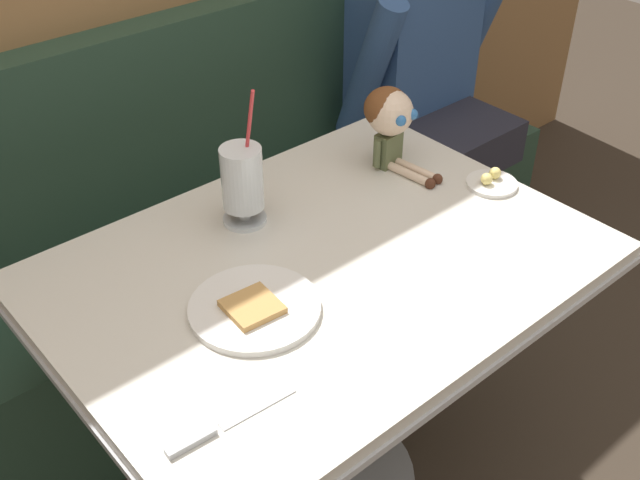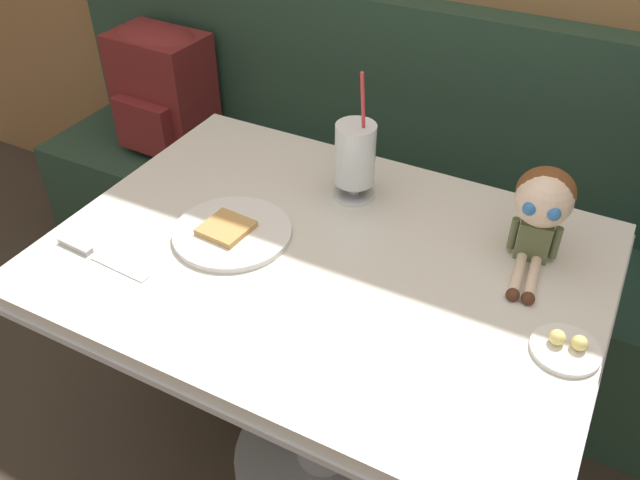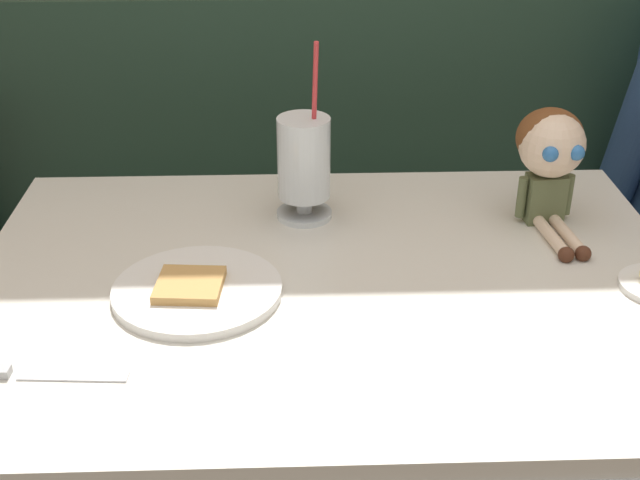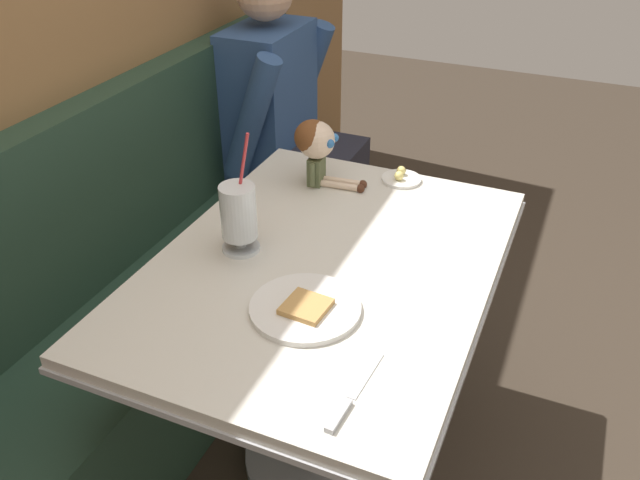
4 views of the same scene
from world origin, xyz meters
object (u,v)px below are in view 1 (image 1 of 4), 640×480
Objects in this scene: toast_plate at (254,308)px; butter_saucer at (491,182)px; butter_knife at (210,432)px; seated_doll at (390,117)px; diner_patron at (420,58)px; milkshake_glass at (242,181)px.

butter_saucer is at bearing -0.45° from toast_plate.
butter_knife is 1.06× the size of seated_doll.
butter_saucer is 0.15× the size of diner_patron.
butter_knife is at bearing -168.78° from butter_saucer.
butter_knife is 1.56m from diner_patron.
diner_patron is (0.54, 0.39, -0.13)m from seated_doll.
butter_saucer is at bearing -124.14° from diner_patron.
milkshake_glass is (0.16, 0.25, 0.09)m from toast_plate.
butter_saucer is 0.51× the size of butter_knife.
toast_plate is at bearing 179.55° from butter_saucer.
diner_patron is (0.42, 0.62, -0.01)m from butter_saucer.
toast_plate is 0.63m from seated_doll.
milkshake_glass reaches higher than butter_knife.
milkshake_glass reaches higher than seated_doll.
seated_doll is at bearing -143.78° from diner_patron.
milkshake_glass is at bearing 57.13° from toast_plate.
milkshake_glass is at bearing 175.82° from seated_doll.
milkshake_glass is at bearing -158.98° from diner_patron.
seated_doll is at bearing 27.17° from butter_knife.
seated_doll is at bearing 116.77° from butter_saucer.
toast_plate reaches higher than butter_knife.
seated_doll reaches higher than butter_knife.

